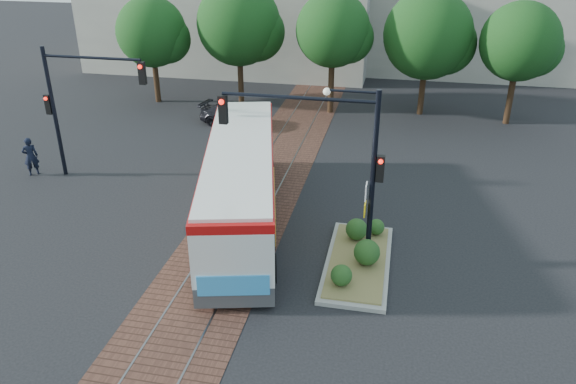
% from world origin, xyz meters
% --- Properties ---
extents(ground, '(120.00, 120.00, 0.00)m').
position_xyz_m(ground, '(0.00, 0.00, 0.00)').
color(ground, black).
rests_on(ground, ground).
extents(trackbed, '(3.60, 40.00, 0.02)m').
position_xyz_m(trackbed, '(0.00, 4.00, 0.01)').
color(trackbed, brown).
rests_on(trackbed, ground).
extents(tree_row, '(26.40, 5.60, 7.67)m').
position_xyz_m(tree_row, '(1.21, 16.42, 4.85)').
color(tree_row, '#382314').
rests_on(tree_row, ground).
extents(warehouses, '(40.00, 13.00, 8.00)m').
position_xyz_m(warehouses, '(-0.53, 28.75, 3.81)').
color(warehouses, '#ADA899').
rests_on(warehouses, ground).
extents(city_bus, '(5.26, 12.11, 3.18)m').
position_xyz_m(city_bus, '(-0.04, 1.33, 1.77)').
color(city_bus, '#424244').
rests_on(city_bus, ground).
extents(traffic_island, '(2.20, 5.20, 1.13)m').
position_xyz_m(traffic_island, '(4.82, -0.90, 0.33)').
color(traffic_island, gray).
rests_on(traffic_island, ground).
extents(signal_pole_main, '(5.49, 0.46, 6.00)m').
position_xyz_m(signal_pole_main, '(3.86, -0.81, 4.16)').
color(signal_pole_main, black).
rests_on(signal_pole_main, ground).
extents(signal_pole_left, '(4.99, 0.34, 6.00)m').
position_xyz_m(signal_pole_left, '(-8.37, 4.00, 3.86)').
color(signal_pole_left, black).
rests_on(signal_pole_left, ground).
extents(officer, '(0.80, 0.77, 1.85)m').
position_xyz_m(officer, '(-10.93, 3.63, 0.92)').
color(officer, black).
rests_on(officer, ground).
extents(parked_car, '(4.46, 2.43, 1.22)m').
position_xyz_m(parked_car, '(-3.61, 12.43, 0.61)').
color(parked_car, black).
rests_on(parked_car, ground).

